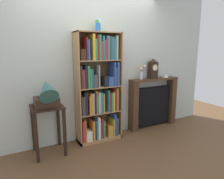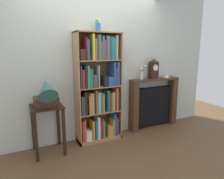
{
  "view_description": "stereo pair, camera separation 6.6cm",
  "coord_description": "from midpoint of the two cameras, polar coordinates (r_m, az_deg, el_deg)",
  "views": [
    {
      "loc": [
        -1.34,
        -2.96,
        1.58
      ],
      "look_at": [
        0.26,
        0.11,
        0.89
      ],
      "focal_mm": 31.95,
      "sensor_mm": 36.0,
      "label": 1
    },
    {
      "loc": [
        -1.29,
        -2.99,
        1.58
      ],
      "look_at": [
        0.26,
        0.11,
        0.89
      ],
      "focal_mm": 31.95,
      "sensor_mm": 36.0,
      "label": 2
    }
  ],
  "objects": [
    {
      "name": "ground_plane",
      "position": [
        3.62,
        -3.49,
        -14.76
      ],
      "size": [
        7.79,
        6.4,
        0.02
      ],
      "primitive_type": "cube",
      "color": "brown"
    },
    {
      "name": "wall_back",
      "position": [
        3.61,
        -3.05,
        7.34
      ],
      "size": [
        4.79,
        0.08,
        2.66
      ],
      "primitive_type": "cube",
      "color": "beige",
      "rests_on": "ground"
    },
    {
      "name": "bookshelf",
      "position": [
        3.42,
        -4.36,
        -0.41
      ],
      "size": [
        0.77,
        0.31,
        1.86
      ],
      "color": "#A87A4C",
      "rests_on": "ground"
    },
    {
      "name": "cup_stack",
      "position": [
        3.42,
        -4.6,
        17.77
      ],
      "size": [
        0.09,
        0.09,
        0.21
      ],
      "color": "blue",
      "rests_on": "bookshelf"
    },
    {
      "name": "side_table_left",
      "position": [
        3.21,
        -18.48,
        -8.27
      ],
      "size": [
        0.46,
        0.46,
        0.75
      ],
      "color": "black",
      "rests_on": "ground"
    },
    {
      "name": "gramophone",
      "position": [
        3.02,
        -18.73,
        -1.12
      ],
      "size": [
        0.34,
        0.49,
        0.5
      ],
      "color": "#382316",
      "rests_on": "side_table_left"
    },
    {
      "name": "fireplace_mantel",
      "position": [
        4.2,
        11.14,
        -3.79
      ],
      "size": [
        1.1,
        0.21,
        1.02
      ],
      "color": "#472D1C",
      "rests_on": "ground"
    },
    {
      "name": "mantel_clock",
      "position": [
        4.04,
        11.18,
        5.89
      ],
      "size": [
        0.16,
        0.13,
        0.39
      ],
      "color": "black",
      "rests_on": "fireplace_mantel"
    },
    {
      "name": "flower_vase",
      "position": [
        3.87,
        7.98,
        4.95
      ],
      "size": [
        0.12,
        0.13,
        0.28
      ],
      "color": "silver",
      "rests_on": "fireplace_mantel"
    },
    {
      "name": "teacup_with_saucer",
      "position": [
        4.28,
        14.65,
        3.7
      ],
      "size": [
        0.14,
        0.14,
        0.06
      ],
      "color": "white",
      "rests_on": "fireplace_mantel"
    }
  ]
}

